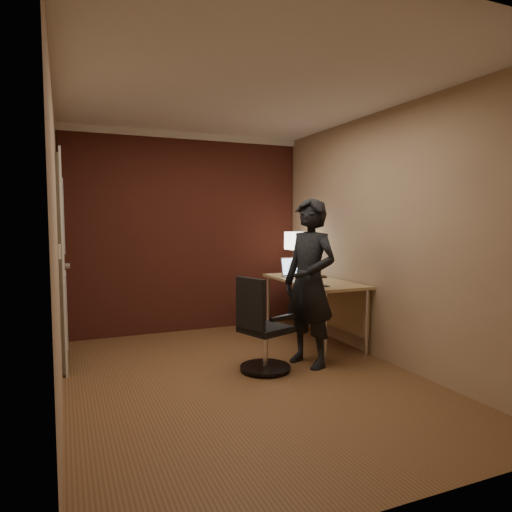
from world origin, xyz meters
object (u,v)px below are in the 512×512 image
at_px(mouse, 307,280).
at_px(desk_lamp, 296,241).
at_px(desk, 318,290).
at_px(office_chair, 261,331).
at_px(wallet, 322,277).
at_px(phone, 324,286).
at_px(laptop, 296,271).
at_px(person, 310,283).

bearing_deg(mouse, desk_lamp, 95.08).
distance_m(desk, mouse, 0.30).
height_order(mouse, office_chair, office_chair).
bearing_deg(wallet, phone, -119.47).
height_order(wallet, office_chair, office_chair).
distance_m(desk_lamp, phone, 1.13).
xyz_separation_m(laptop, person, (-0.39, -1.03, 0.02)).
relative_size(mouse, phone, 0.87).
height_order(desk_lamp, laptop, desk_lamp).
height_order(desk, office_chair, office_chair).
height_order(desk, mouse, mouse).
distance_m(desk_lamp, person, 1.40).
bearing_deg(laptop, desk, -67.25).
xyz_separation_m(desk, laptop, (-0.13, 0.31, 0.19)).
bearing_deg(person, desk, 124.32).
bearing_deg(desk, desk_lamp, 91.09).
height_order(mouse, person, person).
bearing_deg(desk_lamp, wallet, -72.48).
distance_m(laptop, mouse, 0.45).
xyz_separation_m(wallet, office_chair, (-1.17, -0.85, -0.35)).
bearing_deg(desk, office_chair, -144.69).
xyz_separation_m(laptop, mouse, (-0.10, -0.44, -0.05)).
relative_size(desk, phone, 13.04).
bearing_deg(desk_lamp, office_chair, -129.15).
bearing_deg(wallet, mouse, -145.52).
height_order(phone, person, person).
distance_m(phone, wallet, 0.70).
bearing_deg(office_chair, desk_lamp, 50.85).
bearing_deg(phone, mouse, 87.08).
distance_m(mouse, office_chair, 1.08).
xyz_separation_m(office_chair, person, (0.52, 0.02, 0.42)).
xyz_separation_m(laptop, office_chair, (-0.92, -1.05, -0.41)).
height_order(phone, wallet, wallet).
relative_size(office_chair, person, 0.54).
bearing_deg(mouse, wallet, 57.59).
xyz_separation_m(mouse, person, (-0.30, -0.59, 0.07)).
relative_size(desk, desk_lamp, 2.80).
distance_m(desk, laptop, 0.38).
height_order(office_chair, person, person).
bearing_deg(desk, person, -125.94).
bearing_deg(office_chair, mouse, 36.67).
xyz_separation_m(desk, office_chair, (-1.05, -0.74, -0.21)).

